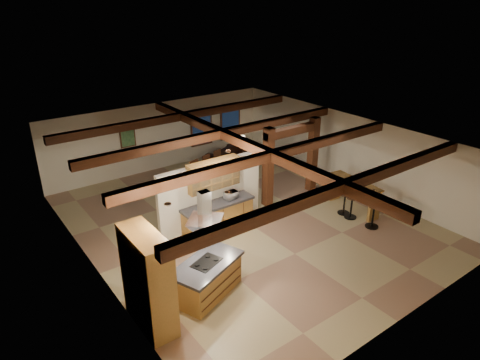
# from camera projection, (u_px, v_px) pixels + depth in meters

# --- Properties ---
(ground) EXTENTS (12.00, 12.00, 0.00)m
(ground) POSITION_uv_depth(u_px,v_px,m) (245.00, 221.00, 14.48)
(ground) COLOR tan
(ground) RESTS_ON ground
(room_walls) EXTENTS (12.00, 12.00, 12.00)m
(room_walls) POSITION_uv_depth(u_px,v_px,m) (245.00, 172.00, 13.76)
(room_walls) COLOR silver
(room_walls) RESTS_ON ground
(ceiling_beams) EXTENTS (10.00, 12.00, 0.28)m
(ceiling_beams) POSITION_uv_depth(u_px,v_px,m) (245.00, 144.00, 13.37)
(ceiling_beams) COLOR #371A0D
(ceiling_beams) RESTS_ON room_walls
(timber_posts) EXTENTS (2.50, 0.30, 2.90)m
(timber_posts) POSITION_uv_depth(u_px,v_px,m) (292.00, 153.00, 15.49)
(timber_posts) COLOR #371A0D
(timber_posts) RESTS_ON ground
(partition_wall) EXTENTS (3.80, 0.18, 2.20)m
(partition_wall) POSITION_uv_depth(u_px,v_px,m) (211.00, 194.00, 13.86)
(partition_wall) COLOR silver
(partition_wall) RESTS_ON ground
(pantry_cabinet) EXTENTS (0.67, 1.60, 2.40)m
(pantry_cabinet) POSITION_uv_depth(u_px,v_px,m) (148.00, 280.00, 9.55)
(pantry_cabinet) COLOR #AB7437
(pantry_cabinet) RESTS_ON ground
(back_counter) EXTENTS (2.50, 0.66, 0.94)m
(back_counter) POSITION_uv_depth(u_px,v_px,m) (218.00, 216.00, 13.83)
(back_counter) COLOR #AB7437
(back_counter) RESTS_ON ground
(upper_display_cabinet) EXTENTS (1.80, 0.36, 0.95)m
(upper_display_cabinet) POSITION_uv_depth(u_px,v_px,m) (214.00, 175.00, 13.42)
(upper_display_cabinet) COLOR #AB7437
(upper_display_cabinet) RESTS_ON partition_wall
(range_hood) EXTENTS (1.10, 1.10, 1.40)m
(range_hood) POSITION_uv_depth(u_px,v_px,m) (206.00, 233.00, 10.29)
(range_hood) COLOR silver
(range_hood) RESTS_ON room_walls
(back_windows) EXTENTS (2.70, 0.07, 1.70)m
(back_windows) POSITION_uv_depth(u_px,v_px,m) (216.00, 124.00, 19.77)
(back_windows) COLOR #371A0D
(back_windows) RESTS_ON room_walls
(framed_art) EXTENTS (0.65, 0.05, 0.85)m
(framed_art) POSITION_uv_depth(u_px,v_px,m) (128.00, 137.00, 17.35)
(framed_art) COLOR #371A0D
(framed_art) RESTS_ON room_walls
(recessed_cans) EXTENTS (3.16, 2.46, 0.03)m
(recessed_cans) POSITION_uv_depth(u_px,v_px,m) (210.00, 180.00, 10.52)
(recessed_cans) COLOR silver
(recessed_cans) RESTS_ON room_walls
(kitchen_island) EXTENTS (2.16, 1.65, 0.96)m
(kitchen_island) POSITION_uv_depth(u_px,v_px,m) (207.00, 278.00, 10.81)
(kitchen_island) COLOR #AB7437
(kitchen_island) RESTS_ON ground
(dining_table) EXTENTS (1.93, 1.48, 0.60)m
(dining_table) POSITION_uv_depth(u_px,v_px,m) (216.00, 179.00, 16.94)
(dining_table) COLOR #3D200F
(dining_table) RESTS_ON ground
(sofa) EXTENTS (1.99, 1.36, 0.54)m
(sofa) POSITION_uv_depth(u_px,v_px,m) (223.00, 152.00, 19.95)
(sofa) COLOR black
(sofa) RESTS_ON ground
(microwave) EXTENTS (0.45, 0.32, 0.24)m
(microwave) POSITION_uv_depth(u_px,v_px,m) (231.00, 195.00, 13.88)
(microwave) COLOR #ACACB1
(microwave) RESTS_ON back_counter
(bar_counter) EXTENTS (0.71, 2.13, 1.10)m
(bar_counter) POSITION_uv_depth(u_px,v_px,m) (355.00, 190.00, 14.96)
(bar_counter) COLOR #AB7437
(bar_counter) RESTS_ON ground
(side_table) EXTENTS (0.46, 0.46, 0.53)m
(side_table) POSITION_uv_depth(u_px,v_px,m) (243.00, 147.00, 20.57)
(side_table) COLOR #371A0D
(side_table) RESTS_ON ground
(table_lamp) EXTENTS (0.26, 0.26, 0.31)m
(table_lamp) POSITION_uv_depth(u_px,v_px,m) (243.00, 137.00, 20.37)
(table_lamp) COLOR black
(table_lamp) RESTS_ON side_table
(bar_stool_a) EXTENTS (0.44, 0.45, 1.25)m
(bar_stool_a) POSITION_uv_depth(u_px,v_px,m) (373.00, 209.00, 13.88)
(bar_stool_a) COLOR black
(bar_stool_a) RESTS_ON ground
(bar_stool_b) EXTENTS (0.45, 0.46, 1.22)m
(bar_stool_b) POSITION_uv_depth(u_px,v_px,m) (351.00, 201.00, 14.49)
(bar_stool_b) COLOR black
(bar_stool_b) RESTS_ON ground
(bar_stool_c) EXTENTS (0.43, 0.45, 1.19)m
(bar_stool_c) POSITION_uv_depth(u_px,v_px,m) (344.00, 197.00, 14.76)
(bar_stool_c) COLOR black
(bar_stool_c) RESTS_ON ground
(dining_chairs) EXTENTS (2.35, 2.35, 1.22)m
(dining_chairs) POSITION_uv_depth(u_px,v_px,m) (216.00, 172.00, 16.81)
(dining_chairs) COLOR #371A0D
(dining_chairs) RESTS_ON ground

